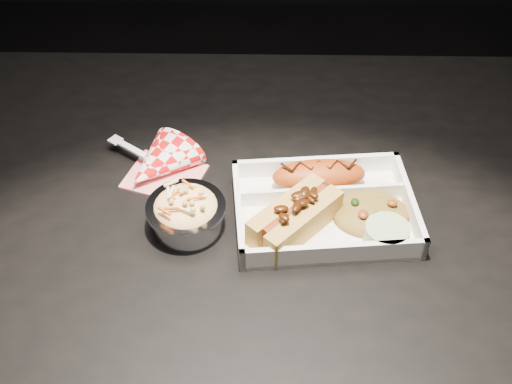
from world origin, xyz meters
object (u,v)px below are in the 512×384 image
dining_table (269,244)px  fried_pastry (319,175)px  food_tray (324,211)px  hotdog (295,216)px  foil_coleslaw_cup (186,211)px  napkin_fork (158,165)px

dining_table → fried_pastry: bearing=23.9°
fried_pastry → food_tray: bearing=-84.6°
hotdog → food_tray: bearing=-10.5°
dining_table → fried_pastry: (0.07, 0.03, 0.12)m
hotdog → foil_coleslaw_cup: (-0.15, 0.01, -0.00)m
food_tray → fried_pastry: bearing=90.0°
hotdog → napkin_fork: napkin_fork is taller
fried_pastry → napkin_fork: (-0.24, 0.03, -0.01)m
dining_table → food_tray: bearing=-17.4°
dining_table → hotdog: bearing=-58.6°
food_tray → hotdog: bearing=-149.2°
hotdog → napkin_fork: size_ratio=0.86×
food_tray → foil_coleslaw_cup: 0.19m
foil_coleslaw_cup → napkin_fork: (-0.05, 0.11, -0.01)m
food_tray → hotdog: 0.06m
food_tray → foil_coleslaw_cup: (-0.19, -0.02, 0.02)m
dining_table → napkin_fork: 0.21m
fried_pastry → napkin_fork: size_ratio=0.85×
napkin_fork → food_tray: bearing=16.1°
napkin_fork → dining_table: bearing=15.2°
food_tray → hotdog: (-0.04, -0.03, 0.02)m
hotdog → napkin_fork: 0.24m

